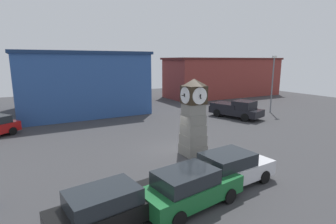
# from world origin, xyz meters

# --- Properties ---
(ground_plane) EXTENTS (69.87, 69.87, 0.00)m
(ground_plane) POSITION_xyz_m (0.00, 0.00, 0.00)
(ground_plane) COLOR #38383A
(clock_tower) EXTENTS (1.64, 1.61, 4.79)m
(clock_tower) POSITION_xyz_m (0.63, -1.00, 2.35)
(clock_tower) COLOR slate
(clock_tower) RESTS_ON ground_plane
(bollard_near_tower) EXTENTS (0.25, 0.25, 0.98)m
(bollard_near_tower) POSITION_xyz_m (-1.01, -5.24, 0.50)
(bollard_near_tower) COLOR #333338
(bollard_near_tower) RESTS_ON ground_plane
(bollard_mid_row) EXTENTS (0.22, 0.22, 1.02)m
(bollard_mid_row) POSITION_xyz_m (0.13, -4.73, 0.52)
(bollard_mid_row) COLOR maroon
(bollard_mid_row) RESTS_ON ground_plane
(bollard_far_row) EXTENTS (0.22, 0.22, 0.84)m
(bollard_far_row) POSITION_xyz_m (1.28, -3.95, 0.43)
(bollard_far_row) COLOR brown
(bollard_far_row) RESTS_ON ground_plane
(car_navy_sedan) EXTENTS (4.63, 2.36, 1.52)m
(car_navy_sedan) POSITION_xyz_m (-6.09, -5.77, 0.77)
(car_navy_sedan) COLOR black
(car_navy_sedan) RESTS_ON ground_plane
(car_near_tower) EXTENTS (4.63, 2.37, 1.61)m
(car_near_tower) POSITION_xyz_m (-2.82, -5.96, 0.81)
(car_near_tower) COLOR #19602D
(car_near_tower) RESTS_ON ground_plane
(car_by_building) EXTENTS (4.40, 2.27, 1.59)m
(car_by_building) POSITION_xyz_m (-0.01, -5.22, 0.80)
(car_by_building) COLOR silver
(car_by_building) RESTS_ON ground_plane
(pickup_truck) EXTENTS (3.64, 5.69, 1.85)m
(pickup_truck) POSITION_xyz_m (10.56, 5.84, 0.93)
(pickup_truck) COLOR black
(pickup_truck) RESTS_ON ground_plane
(street_lamp_near_road) EXTENTS (0.50, 0.24, 6.34)m
(street_lamp_near_road) POSITION_xyz_m (16.05, 6.12, 3.67)
(street_lamp_near_road) COLOR slate
(street_lamp_near_road) RESTS_ON ground_plane
(warehouse_blue_far) EXTENTS (13.62, 12.27, 6.76)m
(warehouse_blue_far) POSITION_xyz_m (-2.86, 17.71, 3.39)
(warehouse_blue_far) COLOR #2D5193
(warehouse_blue_far) RESTS_ON ground_plane
(storefront_low_left) EXTENTS (19.79, 7.19, 6.22)m
(storefront_low_left) POSITION_xyz_m (20.43, 19.68, 3.12)
(storefront_low_left) COLOR maroon
(storefront_low_left) RESTS_ON ground_plane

